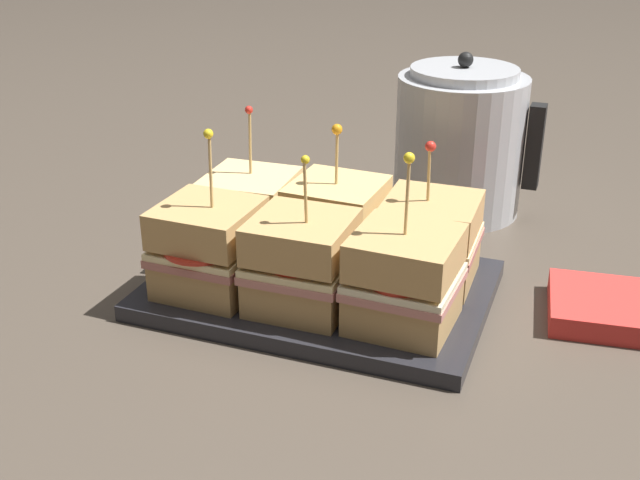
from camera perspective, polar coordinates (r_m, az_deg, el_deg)
The scene contains 10 objects.
ground_plane at distance 0.89m, azimuth 0.00°, elevation -4.06°, with size 6.00×6.00×0.00m, color #4C4238.
serving_platter at distance 0.88m, azimuth 0.00°, elevation -3.55°, with size 0.36×0.25×0.02m.
sandwich_front_left at distance 0.85m, azimuth -7.91°, elevation -0.58°, with size 0.10×0.11×0.18m.
sandwich_front_center at distance 0.81m, azimuth -1.20°, elevation -1.67°, with size 0.10×0.10×0.17m.
sandwich_front_right at distance 0.78m, azimuth 6.01°, elevation -2.83°, with size 0.11×0.11×0.18m.
sandwich_back_left at distance 0.94m, azimuth -4.96°, elevation 1.94°, with size 0.11×0.11×0.17m.
sandwich_back_center at distance 0.90m, azimuth 1.28°, elevation 1.17°, with size 0.11×0.11×0.16m.
sandwich_back_right at distance 0.88m, azimuth 7.84°, elevation 0.06°, with size 0.10×0.10×0.16m.
kettle_steel at distance 1.10m, azimuth 9.93°, elevation 6.86°, with size 0.19×0.17×0.22m.
napkin_stack at distance 0.89m, azimuth 19.60°, elevation -4.55°, with size 0.13×0.13×0.02m.
Camera 1 is at (0.27, -0.73, 0.43)m, focal length 45.00 mm.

